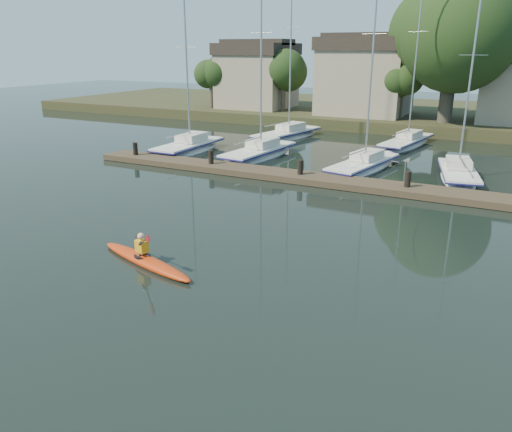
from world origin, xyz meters
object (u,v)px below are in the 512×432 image
at_px(sailboat_1, 259,160).
at_px(sailboat_2, 363,172).
at_px(sailboat_3, 457,182).
at_px(sailboat_6, 406,148).
at_px(sailboat_0, 189,154).
at_px(dock, 351,183).
at_px(sailboat_5, 287,140).
at_px(kayak, 145,259).

distance_m(sailboat_1, sailboat_2, 7.50).
xyz_separation_m(sailboat_3, sailboat_6, (-4.73, 9.11, 0.01)).
xyz_separation_m(sailboat_2, sailboat_6, (0.80, 9.44, 0.01)).
height_order(sailboat_0, sailboat_3, sailboat_0).
height_order(dock, sailboat_0, sailboat_0).
bearing_deg(sailboat_3, sailboat_0, 170.06).
distance_m(sailboat_1, sailboat_6, 12.26).
relative_size(sailboat_0, sailboat_1, 0.90).
xyz_separation_m(sailboat_0, sailboat_5, (4.14, 8.55, 0.02)).
distance_m(dock, sailboat_5, 15.71).
xyz_separation_m(sailboat_2, sailboat_5, (-8.84, 8.34, -0.02)).
xyz_separation_m(kayak, sailboat_6, (3.73, 27.03, -0.36)).
relative_size(dock, sailboat_6, 2.38).
bearing_deg(dock, sailboat_3, 42.51).
height_order(kayak, sailboat_6, sailboat_6).
xyz_separation_m(sailboat_1, sailboat_3, (13.02, -0.07, 0.01)).
xyz_separation_m(kayak, dock, (3.44, 13.32, 0.01)).
distance_m(sailboat_2, sailboat_5, 12.15).
bearing_deg(dock, sailboat_0, 163.24).
bearing_deg(sailboat_2, dock, -72.66).
bearing_deg(sailboat_5, kayak, -65.84).
relative_size(kayak, sailboat_6, 0.34).
bearing_deg(sailboat_3, sailboat_1, 168.07).
bearing_deg(sailboat_6, sailboat_1, -123.39).
bearing_deg(sailboat_5, sailboat_2, -31.99).
bearing_deg(sailboat_1, sailboat_0, -168.34).
bearing_deg(sailboat_3, kayak, -126.90).
height_order(sailboat_0, sailboat_6, sailboat_6).
relative_size(sailboat_1, sailboat_5, 0.94).
xyz_separation_m(sailboat_0, sailboat_2, (12.98, 0.21, 0.04)).
height_order(dock, sailboat_6, sailboat_6).
relative_size(sailboat_5, sailboat_6, 1.05).
relative_size(sailboat_0, sailboat_6, 0.89).
bearing_deg(kayak, sailboat_0, 135.73).
relative_size(dock, sailboat_0, 2.67).
bearing_deg(kayak, sailboat_2, 96.23).
bearing_deg(sailboat_6, sailboat_0, -135.86).
distance_m(dock, sailboat_0, 14.09).
relative_size(dock, sailboat_1, 2.41).
bearing_deg(sailboat_6, kayak, -88.72).
bearing_deg(sailboat_5, sailboat_0, -104.51).
bearing_deg(sailboat_1, kayak, -70.48).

